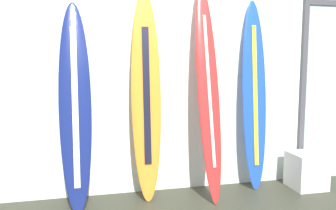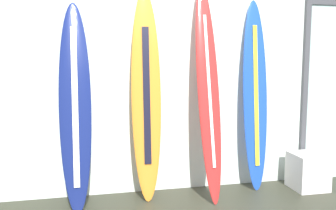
{
  "view_description": "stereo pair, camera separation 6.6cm",
  "coord_description": "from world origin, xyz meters",
  "px_view_note": "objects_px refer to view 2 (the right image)",
  "views": [
    {
      "loc": [
        -0.83,
        -2.58,
        1.41
      ],
      "look_at": [
        0.03,
        0.95,
        0.96
      ],
      "focal_mm": 39.45,
      "sensor_mm": 36.0,
      "label": 1
    },
    {
      "loc": [
        -0.77,
        -2.59,
        1.41
      ],
      "look_at": [
        0.03,
        0.95,
        0.96
      ],
      "focal_mm": 39.45,
      "sensor_mm": 36.0,
      "label": 2
    }
  ],
  "objects_px": {
    "surfboard_sunset": "(146,97)",
    "surfboard_crimson": "(208,90)",
    "surfboard_navy": "(75,107)",
    "surfboard_cobalt": "(255,97)",
    "display_block_left": "(308,171)"
  },
  "relations": [
    {
      "from": "surfboard_navy",
      "to": "surfboard_cobalt",
      "type": "relative_size",
      "value": 0.96
    },
    {
      "from": "surfboard_crimson",
      "to": "display_block_left",
      "type": "relative_size",
      "value": 5.63
    },
    {
      "from": "surfboard_cobalt",
      "to": "display_block_left",
      "type": "xyz_separation_m",
      "value": [
        0.57,
        -0.17,
        -0.81
      ]
    },
    {
      "from": "surfboard_navy",
      "to": "surfboard_crimson",
      "type": "xyz_separation_m",
      "value": [
        1.29,
        -0.04,
        0.14
      ]
    },
    {
      "from": "surfboard_sunset",
      "to": "surfboard_crimson",
      "type": "relative_size",
      "value": 0.96
    },
    {
      "from": "surfboard_navy",
      "to": "surfboard_sunset",
      "type": "height_order",
      "value": "surfboard_sunset"
    },
    {
      "from": "surfboard_crimson",
      "to": "surfboard_cobalt",
      "type": "distance_m",
      "value": 0.61
    },
    {
      "from": "surfboard_navy",
      "to": "surfboard_sunset",
      "type": "relative_size",
      "value": 0.93
    },
    {
      "from": "surfboard_cobalt",
      "to": "display_block_left",
      "type": "bearing_deg",
      "value": -16.2
    },
    {
      "from": "surfboard_cobalt",
      "to": "surfboard_sunset",
      "type": "bearing_deg",
      "value": -178.23
    },
    {
      "from": "surfboard_crimson",
      "to": "surfboard_sunset",
      "type": "bearing_deg",
      "value": 168.78
    },
    {
      "from": "surfboard_sunset",
      "to": "surfboard_cobalt",
      "type": "relative_size",
      "value": 1.03
    },
    {
      "from": "surfboard_sunset",
      "to": "surfboard_crimson",
      "type": "xyz_separation_m",
      "value": [
        0.61,
        -0.12,
        0.06
      ]
    },
    {
      "from": "surfboard_navy",
      "to": "display_block_left",
      "type": "xyz_separation_m",
      "value": [
        2.45,
        -0.05,
        -0.77
      ]
    },
    {
      "from": "surfboard_cobalt",
      "to": "surfboard_navy",
      "type": "bearing_deg",
      "value": -176.37
    }
  ]
}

